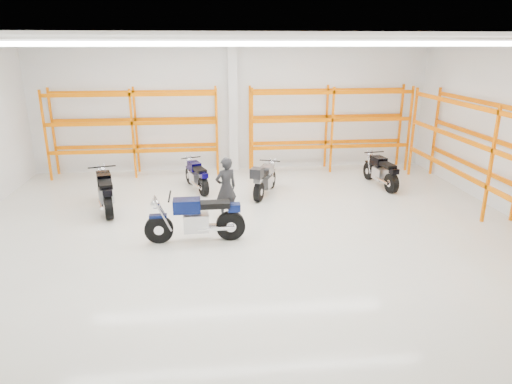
{
  "coord_description": "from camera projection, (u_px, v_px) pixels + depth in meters",
  "views": [
    {
      "loc": [
        -0.9,
        -10.31,
        4.39
      ],
      "look_at": [
        0.25,
        0.5,
        0.84
      ],
      "focal_mm": 32.0,
      "sensor_mm": 36.0,
      "label": 1
    }
  ],
  "objects": [
    {
      "name": "ground",
      "position": [
        248.0,
        231.0,
        11.2
      ],
      "size": [
        14.0,
        14.0,
        0.0
      ],
      "primitive_type": "plane",
      "color": "beige",
      "rests_on": "ground"
    },
    {
      "name": "room_shell",
      "position": [
        247.0,
        96.0,
        10.21
      ],
      "size": [
        14.02,
        12.02,
        4.51
      ],
      "color": "silver",
      "rests_on": "ground"
    },
    {
      "name": "motorcycle_main",
      "position": [
        200.0,
        219.0,
        10.51
      ],
      "size": [
        2.32,
        0.77,
        1.14
      ],
      "color": "black",
      "rests_on": "ground"
    },
    {
      "name": "motorcycle_back_a",
      "position": [
        106.0,
        193.0,
        12.43
      ],
      "size": [
        0.91,
        2.22,
        1.11
      ],
      "color": "black",
      "rests_on": "ground"
    },
    {
      "name": "motorcycle_back_b",
      "position": [
        197.0,
        177.0,
        14.2
      ],
      "size": [
        0.86,
        1.86,
        0.95
      ],
      "color": "black",
      "rests_on": "ground"
    },
    {
      "name": "motorcycle_back_c",
      "position": [
        264.0,
        180.0,
        13.64
      ],
      "size": [
        1.06,
        1.95,
        1.05
      ],
      "color": "black",
      "rests_on": "ground"
    },
    {
      "name": "motorcycle_back_d",
      "position": [
        381.0,
        172.0,
        14.54
      ],
      "size": [
        0.69,
        2.09,
        1.03
      ],
      "color": "black",
      "rests_on": "ground"
    },
    {
      "name": "standing_man",
      "position": [
        226.0,
        188.0,
        11.87
      ],
      "size": [
        0.7,
        0.6,
        1.63
      ],
      "primitive_type": "imported",
      "rotation": [
        0.0,
        0.0,
        3.56
      ],
      "color": "black",
      "rests_on": "ground"
    },
    {
      "name": "structural_column",
      "position": [
        233.0,
        108.0,
        16.01
      ],
      "size": [
        0.32,
        0.32,
        4.5
      ],
      "primitive_type": "cube",
      "color": "white",
      "rests_on": "ground"
    },
    {
      "name": "pallet_racking_back_left",
      "position": [
        134.0,
        124.0,
        15.49
      ],
      "size": [
        5.67,
        0.87,
        3.0
      ],
      "color": "#FF6E00",
      "rests_on": "ground"
    },
    {
      "name": "pallet_racking_back_right",
      "position": [
        329.0,
        121.0,
        16.17
      ],
      "size": [
        5.67,
        0.87,
        3.0
      ],
      "color": "#FF6E00",
      "rests_on": "ground"
    },
    {
      "name": "pallet_racking_side",
      "position": [
        508.0,
        153.0,
        11.29
      ],
      "size": [
        0.87,
        9.07,
        3.0
      ],
      "color": "#FF6E00",
      "rests_on": "ground"
    }
  ]
}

